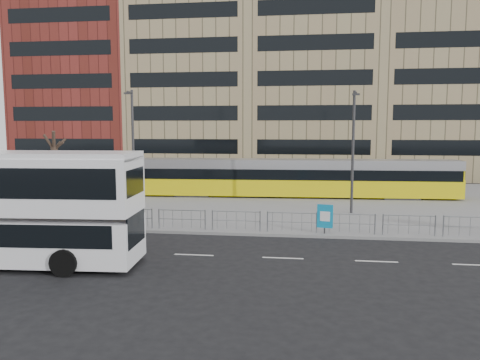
# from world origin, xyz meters

# --- Properties ---
(ground) EXTENTS (120.00, 120.00, 0.00)m
(ground) POSITION_xyz_m (0.00, 0.00, 0.00)
(ground) COLOR black
(ground) RESTS_ON ground
(plaza) EXTENTS (64.00, 24.00, 0.15)m
(plaza) POSITION_xyz_m (0.00, 12.00, 0.07)
(plaza) COLOR gray
(plaza) RESTS_ON ground
(kerb) EXTENTS (64.00, 0.25, 0.17)m
(kerb) POSITION_xyz_m (0.00, 0.05, 0.07)
(kerb) COLOR gray
(kerb) RESTS_ON ground
(building_row) EXTENTS (70.40, 18.40, 31.20)m
(building_row) POSITION_xyz_m (1.55, 34.27, 12.91)
(building_row) COLOR maroon
(building_row) RESTS_ON ground
(pedestrian_barrier) EXTENTS (32.07, 0.07, 1.10)m
(pedestrian_barrier) POSITION_xyz_m (2.00, 0.50, 0.98)
(pedestrian_barrier) COLOR gray
(pedestrian_barrier) RESTS_ON plaza
(road_markings) EXTENTS (62.00, 0.12, 0.01)m
(road_markings) POSITION_xyz_m (1.00, -4.00, 0.01)
(road_markings) COLOR white
(road_markings) RESTS_ON ground
(tram) EXTENTS (25.59, 3.49, 3.01)m
(tram) POSITION_xyz_m (2.26, 13.36, 1.66)
(tram) COLOR yellow
(tram) RESTS_ON plaza
(ad_panel) EXTENTS (0.82, 0.22, 1.55)m
(ad_panel) POSITION_xyz_m (4.02, 0.40, 1.06)
(ad_panel) COLOR #2D2D30
(ad_panel) RESTS_ON plaza
(pedestrian) EXTENTS (0.58, 0.69, 1.60)m
(pedestrian) POSITION_xyz_m (-9.49, 6.43, 0.95)
(pedestrian) COLOR black
(pedestrian) RESTS_ON plaza
(traffic_light_west) EXTENTS (0.18, 0.21, 3.10)m
(traffic_light_west) POSITION_xyz_m (-7.92, 0.50, 2.12)
(traffic_light_west) COLOR #2D2D30
(traffic_light_west) RESTS_ON plaza
(lamp_post_west) EXTENTS (0.45, 1.04, 8.15)m
(lamp_post_west) POSITION_xyz_m (-9.04, 7.63, 4.60)
(lamp_post_west) COLOR #2D2D30
(lamp_post_west) RESTS_ON plaza
(lamp_post_east) EXTENTS (0.45, 1.04, 7.88)m
(lamp_post_east) POSITION_xyz_m (6.04, 6.57, 4.46)
(lamp_post_east) COLOR #2D2D30
(lamp_post_east) RESTS_ON plaza
(bare_tree) EXTENTS (3.94, 3.94, 7.24)m
(bare_tree) POSITION_xyz_m (-13.23, 4.54, 5.57)
(bare_tree) COLOR #30211A
(bare_tree) RESTS_ON plaza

